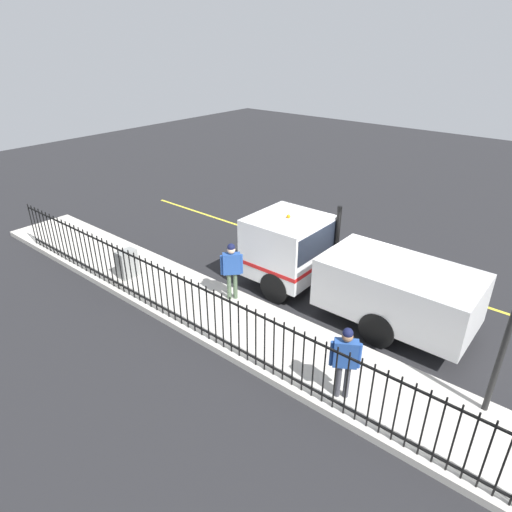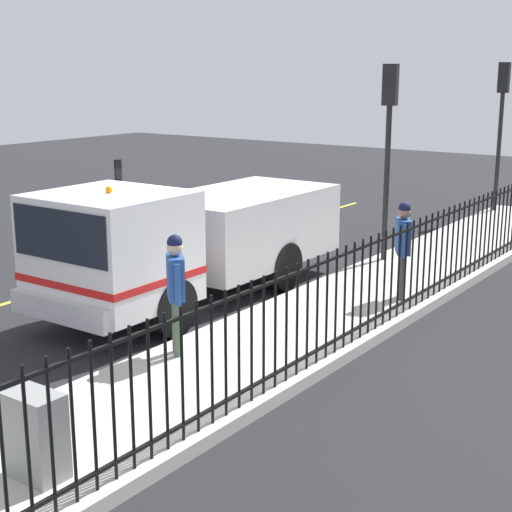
% 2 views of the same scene
% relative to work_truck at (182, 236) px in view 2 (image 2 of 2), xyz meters
% --- Properties ---
extents(ground_plane, '(56.09, 56.09, 0.00)m').
position_rel_work_truck_xyz_m(ground_plane, '(-0.42, 0.22, -1.29)').
color(ground_plane, '#232326').
rests_on(ground_plane, ground).
extents(sidewalk_slab, '(2.46, 25.49, 0.18)m').
position_rel_work_truck_xyz_m(sidewalk_slab, '(2.68, 0.22, -1.20)').
color(sidewalk_slab, beige).
rests_on(sidewalk_slab, ground).
extents(lane_marking, '(0.12, 22.95, 0.01)m').
position_rel_work_truck_xyz_m(lane_marking, '(-2.71, 0.22, -1.29)').
color(lane_marking, yellow).
rests_on(lane_marking, ground).
extents(work_truck, '(2.29, 6.84, 2.67)m').
position_rel_work_truck_xyz_m(work_truck, '(0.00, 0.00, 0.00)').
color(work_truck, white).
rests_on(work_truck, ground).
extents(worker_standing, '(0.52, 0.51, 1.78)m').
position_rel_work_truck_xyz_m(worker_standing, '(1.91, -2.35, -0.02)').
color(worker_standing, '#264C99').
rests_on(worker_standing, sidewalk_slab).
extents(pedestrian_distant, '(0.45, 0.57, 1.77)m').
position_rel_work_truck_xyz_m(pedestrian_distant, '(3.35, 2.15, -0.03)').
color(pedestrian_distant, '#264C99').
rests_on(pedestrian_distant, sidewalk_slab).
extents(iron_fence, '(0.04, 21.71, 1.57)m').
position_rel_work_truck_xyz_m(iron_fence, '(3.76, 0.22, -0.32)').
color(iron_fence, black).
rests_on(iron_fence, sidewalk_slab).
extents(traffic_light_near, '(0.33, 0.25, 4.16)m').
position_rel_work_truck_xyz_m(traffic_light_near, '(1.76, 4.66, 1.83)').
color(traffic_light_near, black).
rests_on(traffic_light_near, sidewalk_slab).
extents(traffic_light_mid, '(0.31, 0.22, 4.24)m').
position_rel_work_truck_xyz_m(traffic_light_mid, '(1.69, 12.08, 1.88)').
color(traffic_light_mid, black).
rests_on(traffic_light_mid, sidewalk_slab).
extents(utility_cabinet, '(0.60, 0.39, 0.91)m').
position_rel_work_truck_xyz_m(utility_cabinet, '(3.07, -5.83, -0.66)').
color(utility_cabinet, gray).
rests_on(utility_cabinet, sidewalk_slab).
extents(traffic_cone, '(0.42, 0.42, 0.60)m').
position_rel_work_truck_xyz_m(traffic_cone, '(-1.77, -1.00, -0.99)').
color(traffic_cone, orange).
rests_on(traffic_cone, ground).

